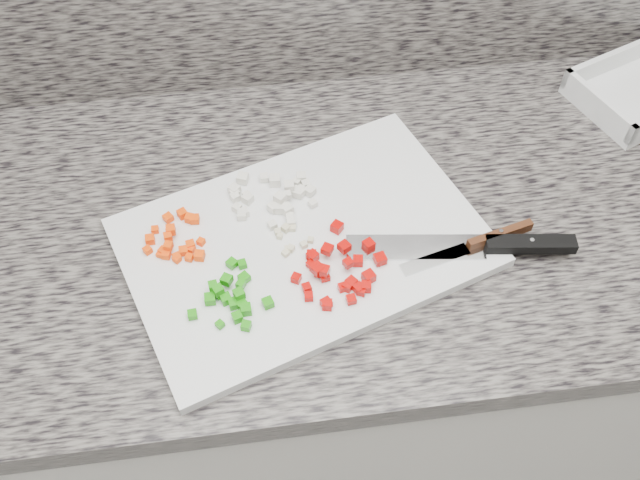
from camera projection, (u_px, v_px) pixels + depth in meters
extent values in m
cube|color=beige|center=(333.00, 360.00, 1.42)|extent=(3.92, 0.62, 0.86)
cube|color=#635E58|center=(337.00, 219.00, 1.06)|extent=(3.96, 0.64, 0.04)
cube|color=silver|center=(304.00, 242.00, 1.00)|extent=(0.57, 0.47, 0.02)
cube|color=#FF4505|center=(195.00, 219.00, 1.01)|extent=(0.01, 0.01, 0.01)
cube|color=#FF4505|center=(166.00, 255.00, 0.97)|extent=(0.01, 0.01, 0.01)
cube|color=#FF4505|center=(189.00, 257.00, 0.97)|extent=(0.01, 0.01, 0.01)
cube|color=#FF4505|center=(200.00, 256.00, 0.97)|extent=(0.02, 0.02, 0.01)
cube|color=#FF4505|center=(191.00, 249.00, 0.98)|extent=(0.01, 0.01, 0.01)
cube|color=#FF4505|center=(168.00, 237.00, 0.98)|extent=(0.01, 0.01, 0.01)
cube|color=#FF4505|center=(171.00, 230.00, 0.99)|extent=(0.01, 0.01, 0.01)
cube|color=#FF4505|center=(163.00, 251.00, 0.98)|extent=(0.01, 0.01, 0.01)
cube|color=#FF4505|center=(201.00, 242.00, 0.99)|extent=(0.01, 0.01, 0.01)
cube|color=#FF4505|center=(148.00, 250.00, 0.98)|extent=(0.01, 0.01, 0.01)
cube|color=#FF4505|center=(168.00, 246.00, 0.97)|extent=(0.01, 0.01, 0.01)
cube|color=#FF4505|center=(190.00, 218.00, 1.01)|extent=(0.02, 0.02, 0.01)
cube|color=#FF4505|center=(155.00, 230.00, 1.00)|extent=(0.01, 0.01, 0.01)
cube|color=#FF4505|center=(150.00, 239.00, 0.99)|extent=(0.01, 0.01, 0.01)
cube|color=#FF4505|center=(160.00, 254.00, 0.97)|extent=(0.01, 0.01, 0.01)
cube|color=#FF4505|center=(177.00, 259.00, 0.97)|extent=(0.01, 0.01, 0.01)
cube|color=#FF4505|center=(182.00, 214.00, 1.01)|extent=(0.02, 0.02, 0.01)
cube|color=#FF4505|center=(170.00, 230.00, 1.00)|extent=(0.01, 0.01, 0.01)
cube|color=#FF4505|center=(191.00, 245.00, 0.98)|extent=(0.01, 0.01, 0.01)
cube|color=#FF4505|center=(168.00, 218.00, 1.01)|extent=(0.02, 0.02, 0.01)
cube|color=#FF4505|center=(177.00, 257.00, 0.97)|extent=(0.01, 0.01, 0.01)
cube|color=#FF4505|center=(183.00, 251.00, 0.98)|extent=(0.01, 0.01, 0.01)
cube|color=silver|center=(244.00, 213.00, 1.02)|extent=(0.02, 0.02, 0.01)
cube|color=silver|center=(287.00, 195.00, 1.02)|extent=(0.01, 0.01, 0.01)
cube|color=silver|center=(287.00, 209.00, 1.02)|extent=(0.02, 0.02, 0.01)
cube|color=silver|center=(247.00, 196.00, 1.04)|extent=(0.01, 0.01, 0.01)
cube|color=silver|center=(235.00, 194.00, 1.04)|extent=(0.02, 0.02, 0.01)
cube|color=silver|center=(310.00, 191.00, 1.04)|extent=(0.02, 0.02, 0.01)
cube|color=silver|center=(289.00, 186.00, 1.03)|extent=(0.01, 0.01, 0.01)
cube|color=silver|center=(243.00, 178.00, 1.05)|extent=(0.02, 0.02, 0.01)
cube|color=silver|center=(296.00, 182.00, 1.05)|extent=(0.01, 0.01, 0.01)
cube|color=silver|center=(280.00, 198.00, 1.02)|extent=(0.02, 0.02, 0.01)
cube|color=silver|center=(306.00, 185.00, 1.05)|extent=(0.01, 0.01, 0.01)
cube|color=silver|center=(237.00, 208.00, 1.02)|extent=(0.02, 0.02, 0.01)
cube|color=silver|center=(248.00, 199.00, 1.03)|extent=(0.02, 0.02, 0.01)
cube|color=silver|center=(313.00, 203.00, 1.03)|extent=(0.01, 0.01, 0.01)
cube|color=silver|center=(275.00, 180.00, 1.05)|extent=(0.02, 0.02, 0.01)
cube|color=silver|center=(301.00, 178.00, 1.06)|extent=(0.01, 0.01, 0.01)
cube|color=silver|center=(235.00, 197.00, 1.03)|extent=(0.02, 0.02, 0.01)
cube|color=silver|center=(280.00, 208.00, 1.02)|extent=(0.02, 0.02, 0.01)
cube|color=silver|center=(291.00, 222.00, 1.01)|extent=(0.01, 0.01, 0.01)
cube|color=silver|center=(273.00, 207.00, 1.02)|extent=(0.02, 0.02, 0.01)
cube|color=silver|center=(301.00, 191.00, 1.04)|extent=(0.02, 0.02, 0.01)
cube|color=silver|center=(298.00, 192.00, 1.04)|extent=(0.02, 0.02, 0.01)
cube|color=silver|center=(272.00, 225.00, 1.00)|extent=(0.01, 0.01, 0.01)
cube|color=silver|center=(290.00, 217.00, 1.01)|extent=(0.01, 0.01, 0.01)
cube|color=silver|center=(242.00, 215.00, 1.01)|extent=(0.01, 0.01, 0.01)
cube|color=silver|center=(264.00, 178.00, 1.06)|extent=(0.01, 0.01, 0.01)
cube|color=silver|center=(234.00, 190.00, 1.04)|extent=(0.02, 0.02, 0.01)
cube|color=#1D8A0C|center=(246.00, 326.00, 0.90)|extent=(0.02, 0.02, 0.01)
cube|color=#1D8A0C|center=(219.00, 294.00, 0.93)|extent=(0.01, 0.01, 0.01)
cube|color=#1D8A0C|center=(234.00, 303.00, 0.92)|extent=(0.02, 0.02, 0.01)
cube|color=#1D8A0C|center=(192.00, 314.00, 0.91)|extent=(0.01, 0.01, 0.01)
cube|color=#1D8A0C|center=(246.00, 309.00, 0.92)|extent=(0.01, 0.01, 0.01)
cube|color=#1D8A0C|center=(244.00, 278.00, 0.95)|extent=(0.02, 0.02, 0.01)
cube|color=#1D8A0C|center=(227.00, 280.00, 0.93)|extent=(0.02, 0.02, 0.01)
cube|color=#1D8A0C|center=(239.00, 294.00, 0.92)|extent=(0.02, 0.02, 0.01)
cube|color=#1D8A0C|center=(210.00, 299.00, 0.93)|extent=(0.01, 0.01, 0.01)
cube|color=#1D8A0C|center=(241.00, 285.00, 0.93)|extent=(0.01, 0.01, 0.01)
cube|color=#1D8A0C|center=(268.00, 303.00, 0.92)|extent=(0.02, 0.02, 0.01)
cube|color=#1D8A0C|center=(242.00, 264.00, 0.96)|extent=(0.01, 0.01, 0.01)
cube|color=#1D8A0C|center=(232.00, 263.00, 0.96)|extent=(0.02, 0.02, 0.01)
cube|color=#1D8A0C|center=(237.00, 317.00, 0.91)|extent=(0.02, 0.02, 0.01)
cube|color=#1D8A0C|center=(218.00, 290.00, 0.92)|extent=(0.02, 0.02, 0.01)
cube|color=#1D8A0C|center=(226.00, 299.00, 0.93)|extent=(0.02, 0.02, 0.01)
cube|color=#1D8A0C|center=(241.00, 303.00, 0.92)|extent=(0.02, 0.02, 0.01)
cube|color=#1D8A0C|center=(220.00, 324.00, 0.91)|extent=(0.01, 0.01, 0.01)
cube|color=#1D8A0C|center=(213.00, 286.00, 0.93)|extent=(0.01, 0.01, 0.01)
cube|color=#B50602|center=(358.00, 261.00, 0.96)|extent=(0.02, 0.02, 0.01)
cube|color=#B50602|center=(324.00, 271.00, 0.94)|extent=(0.02, 0.02, 0.01)
cube|color=#B50602|center=(337.00, 227.00, 1.00)|extent=(0.02, 0.02, 0.01)
cube|color=#B50602|center=(309.00, 296.00, 0.93)|extent=(0.01, 0.01, 0.01)
cube|color=#B50602|center=(327.00, 305.00, 0.92)|extent=(0.02, 0.02, 0.01)
cube|color=#B50602|center=(326.00, 303.00, 0.92)|extent=(0.02, 0.02, 0.01)
cube|color=#B50602|center=(366.00, 287.00, 0.94)|extent=(0.02, 0.02, 0.01)
cube|color=#B50602|center=(319.00, 273.00, 0.95)|extent=(0.01, 0.01, 0.01)
cube|color=#B50602|center=(342.00, 287.00, 0.94)|extent=(0.01, 0.01, 0.01)
cube|color=#B50602|center=(359.00, 288.00, 0.94)|extent=(0.02, 0.02, 0.01)
cube|color=#B50602|center=(348.00, 263.00, 0.95)|extent=(0.02, 0.02, 0.01)
cube|color=#B50602|center=(351.00, 299.00, 0.93)|extent=(0.01, 0.01, 0.01)
cube|color=#B50602|center=(380.00, 259.00, 0.97)|extent=(0.02, 0.02, 0.01)
cube|color=#B50602|center=(313.00, 256.00, 0.97)|extent=(0.02, 0.02, 0.01)
cube|color=#B50602|center=(351.00, 282.00, 0.94)|extent=(0.02, 0.02, 0.01)
cube|color=#B50602|center=(348.00, 286.00, 0.94)|extent=(0.02, 0.02, 0.01)
cube|color=#B50602|center=(369.00, 277.00, 0.95)|extent=(0.02, 0.02, 0.01)
cube|color=#B50602|center=(325.00, 277.00, 0.95)|extent=(0.01, 0.01, 0.01)
cube|color=#B50602|center=(369.00, 244.00, 0.98)|extent=(0.02, 0.02, 0.01)
cube|color=#B50602|center=(317.00, 269.00, 0.94)|extent=(0.02, 0.02, 0.01)
cube|color=#B50602|center=(380.00, 261.00, 0.97)|extent=(0.02, 0.02, 0.01)
cube|color=#B50602|center=(344.00, 247.00, 0.96)|extent=(0.02, 0.02, 0.01)
cube|color=#B50602|center=(312.00, 255.00, 0.97)|extent=(0.01, 0.01, 0.01)
cube|color=#B50602|center=(311.00, 264.00, 0.96)|extent=(0.01, 0.01, 0.01)
cube|color=#B50602|center=(307.00, 288.00, 0.94)|extent=(0.01, 0.01, 0.01)
cube|color=#B50602|center=(296.00, 278.00, 0.95)|extent=(0.02, 0.02, 0.01)
cube|color=#B50602|center=(327.00, 249.00, 0.96)|extent=(0.02, 0.02, 0.01)
cube|color=#B50602|center=(362.00, 291.00, 0.94)|extent=(0.02, 0.02, 0.01)
cube|color=beige|center=(293.00, 228.00, 1.00)|extent=(0.01, 0.01, 0.01)
cube|color=beige|center=(286.00, 228.00, 1.00)|extent=(0.01, 0.01, 0.01)
cube|color=beige|center=(288.00, 249.00, 0.98)|extent=(0.01, 0.01, 0.01)
cube|color=beige|center=(286.00, 253.00, 0.98)|extent=(0.01, 0.01, 0.01)
cube|color=beige|center=(280.00, 236.00, 0.99)|extent=(0.01, 0.01, 0.01)
cube|color=beige|center=(304.00, 245.00, 0.98)|extent=(0.01, 0.01, 0.01)
cube|color=beige|center=(291.00, 249.00, 0.98)|extent=(0.01, 0.01, 0.01)
cube|color=beige|center=(278.00, 232.00, 1.00)|extent=(0.01, 0.01, 0.01)
cube|color=beige|center=(311.00, 240.00, 0.99)|extent=(0.01, 0.01, 0.01)
cube|color=silver|center=(415.00, 247.00, 0.98)|extent=(0.20, 0.07, 0.00)
cube|color=black|center=(530.00, 244.00, 0.98)|extent=(0.13, 0.04, 0.02)
cylinder|color=silver|center=(532.00, 240.00, 0.97)|extent=(0.01, 0.01, 0.00)
cube|color=silver|center=(435.00, 260.00, 0.97)|extent=(0.10, 0.04, 0.00)
cube|color=#4C2513|center=(500.00, 235.00, 0.99)|extent=(0.10, 0.04, 0.02)
cylinder|color=silver|center=(501.00, 231.00, 0.98)|extent=(0.01, 0.01, 0.00)
cube|color=white|center=(615.00, 59.00, 1.21)|extent=(0.21, 0.09, 0.04)
cube|color=white|center=(598.00, 106.00, 1.14)|extent=(0.07, 0.15, 0.04)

